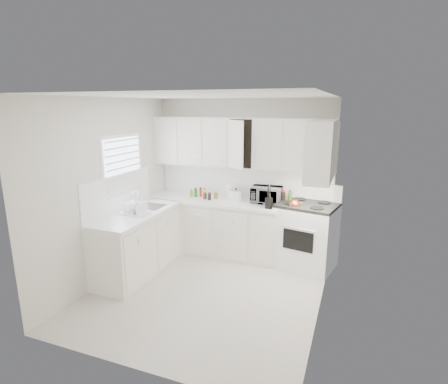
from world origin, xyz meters
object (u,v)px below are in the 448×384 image
at_px(stove, 307,227).
at_px(utensil_crock, 269,196).
at_px(rice_cooker, 236,194).
at_px(microwave, 267,193).
at_px(dish_rack, 135,207).
at_px(tea_kettle, 294,204).

xyz_separation_m(stove, utensil_crock, (-0.57, -0.17, 0.49)).
bearing_deg(rice_cooker, stove, 3.43).
height_order(microwave, rice_cooker, microwave).
height_order(utensil_crock, dish_rack, utensil_crock).
bearing_deg(stove, rice_cooker, -171.56).
distance_m(tea_kettle, dish_rack, 2.35).
bearing_deg(microwave, utensil_crock, -72.17).
height_order(tea_kettle, microwave, microwave).
xyz_separation_m(tea_kettle, rice_cooker, (-1.00, 0.22, 0.01)).
distance_m(stove, dish_rack, 2.62).
height_order(tea_kettle, dish_rack, dish_rack).
distance_m(stove, rice_cooker, 1.24).
xyz_separation_m(utensil_crock, dish_rack, (-1.75, -0.98, -0.09)).
xyz_separation_m(rice_cooker, dish_rack, (-1.14, -1.21, -0.01)).
height_order(stove, rice_cooker, stove).
xyz_separation_m(tea_kettle, utensil_crock, (-0.39, -0.01, 0.10)).
relative_size(stove, tea_kettle, 5.72).
relative_size(stove, rice_cooker, 6.04).
relative_size(tea_kettle, microwave, 0.48).
distance_m(stove, utensil_crock, 0.77).
bearing_deg(stove, microwave, -178.84).
relative_size(tea_kettle, rice_cooker, 1.06).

